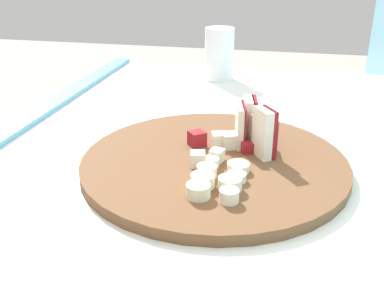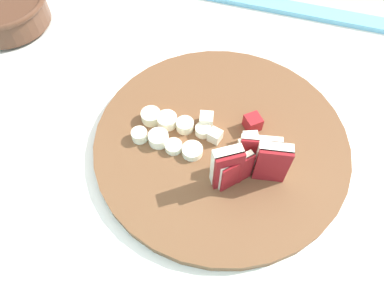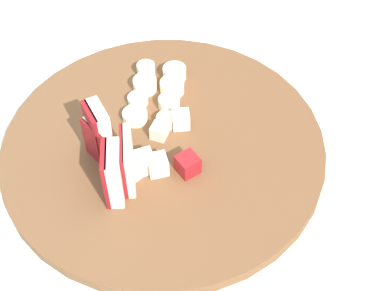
{
  "view_description": "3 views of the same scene",
  "coord_description": "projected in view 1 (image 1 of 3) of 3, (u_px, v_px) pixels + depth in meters",
  "views": [
    {
      "loc": [
        0.53,
        0.09,
        1.16
      ],
      "look_at": [
        -0.03,
        -0.03,
        0.91
      ],
      "focal_mm": 42.24,
      "sensor_mm": 36.0,
      "label": 1
    },
    {
      "loc": [
        -0.06,
        0.28,
        1.3
      ],
      "look_at": [
        0.02,
        0.04,
        0.91
      ],
      "focal_mm": 32.2,
      "sensor_mm": 36.0,
      "label": 2
    },
    {
      "loc": [
        -0.42,
        -0.07,
        1.36
      ],
      "look_at": [
        -0.05,
        -0.04,
        0.94
      ],
      "focal_mm": 51.92,
      "sensor_mm": 36.0,
      "label": 3
    }
  ],
  "objects": [
    {
      "name": "cutting_board",
      "position": [
        216.0,
        163.0,
        0.62
      ],
      "size": [
        0.36,
        0.36,
        0.01
      ],
      "primitive_type": "cylinder",
      "color": "brown",
      "rests_on": "tiled_countertop"
    },
    {
      "name": "banana_slice_rows",
      "position": [
        216.0,
        179.0,
        0.54
      ],
      "size": [
        0.1,
        0.07,
        0.02
      ],
      "color": "white",
      "rests_on": "cutting_board"
    },
    {
      "name": "small_jar",
      "position": [
        219.0,
        54.0,
        1.01
      ],
      "size": [
        0.07,
        0.07,
        0.12
      ],
      "primitive_type": "cylinder",
      "color": "white",
      "rests_on": "tiled_countertop"
    },
    {
      "name": "apple_dice_pile",
      "position": [
        218.0,
        144.0,
        0.63
      ],
      "size": [
        0.1,
        0.1,
        0.02
      ],
      "color": "beige",
      "rests_on": "cutting_board"
    },
    {
      "name": "apple_wedge_fan",
      "position": [
        254.0,
        127.0,
        0.63
      ],
      "size": [
        0.09,
        0.07,
        0.07
      ],
      "color": "maroon",
      "rests_on": "cutting_board"
    }
  ]
}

